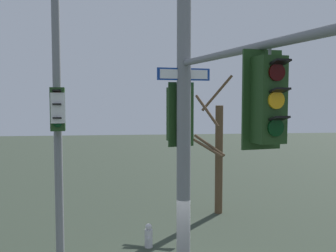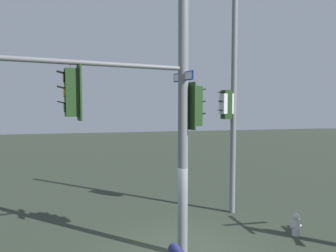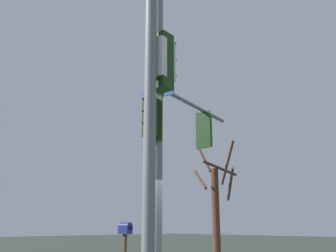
{
  "view_description": "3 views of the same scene",
  "coord_description": "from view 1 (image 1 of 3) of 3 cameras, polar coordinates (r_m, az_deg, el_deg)",
  "views": [
    {
      "loc": [
        -7.67,
        1.12,
        4.54
      ],
      "look_at": [
        -0.05,
        0.26,
        3.98
      ],
      "focal_mm": 41.78,
      "sensor_mm": 36.0,
      "label": 1
    },
    {
      "loc": [
        -2.26,
        -8.09,
        4.22
      ],
      "look_at": [
        -0.39,
        0.25,
        3.64
      ],
      "focal_mm": 32.54,
      "sensor_mm": 36.0,
      "label": 2
    },
    {
      "loc": [
        6.81,
        7.48,
        1.31
      ],
      "look_at": [
        -0.09,
        0.3,
        3.98
      ],
      "focal_mm": 39.84,
      "sensor_mm": 36.0,
      "label": 3
    }
  ],
  "objects": [
    {
      "name": "secondary_pole_assembly",
      "position": [
        10.47,
        -15.82,
        2.21
      ],
      "size": [
        0.76,
        0.42,
        8.36
      ],
      "rotation": [
        0.0,
        0.0,
        3.33
      ],
      "color": "slate",
      "rests_on": "ground"
    },
    {
      "name": "bare_tree_behind_pole",
      "position": [
        15.38,
        7.24,
        -4.03
      ],
      "size": [
        1.8,
        1.79,
        5.46
      ],
      "color": "brown",
      "rests_on": "ground"
    },
    {
      "name": "fire_hydrant",
      "position": [
        12.33,
        -2.84,
        -15.74
      ],
      "size": [
        0.38,
        0.24,
        0.73
      ],
      "color": "#B2B2B7",
      "rests_on": "ground"
    },
    {
      "name": "main_signal_pole_assembly",
      "position": [
        7.38,
        4.41,
        8.4
      ],
      "size": [
        5.08,
        3.25,
        9.99
      ],
      "rotation": [
        0.0,
        0.0,
        3.37
      ],
      "color": "slate",
      "rests_on": "ground"
    }
  ]
}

